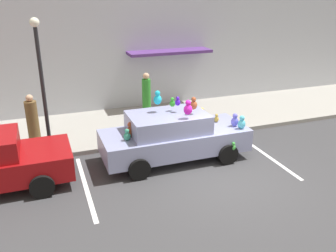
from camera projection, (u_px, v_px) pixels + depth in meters
ground_plane at (226, 179)px, 10.25m from camera, size 60.00×60.00×0.00m
sidewalk at (167, 120)px, 14.60m from camera, size 24.00×4.00×0.15m
storefront_building at (150, 35)px, 15.36m from camera, size 24.00×1.25×6.40m
parking_stripe_front at (266, 155)px, 11.77m from camera, size 0.12×3.60×0.01m
parking_stripe_rear at (86, 186)px, 9.90m from camera, size 0.12×3.60×0.01m
plush_covered_car at (173, 136)px, 11.19m from camera, size 4.55×2.00×2.22m
teddy_bear_on_sidewalk at (189, 121)px, 13.58m from camera, size 0.30×0.25×0.57m
street_lamp_post at (41, 73)px, 10.88m from camera, size 0.28×0.28×4.16m
pedestrian_near_shopfront at (33, 121)px, 12.07m from camera, size 0.39×0.39×1.69m
pedestrian_walking_past at (147, 98)px, 14.23m from camera, size 0.34×0.34×1.88m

